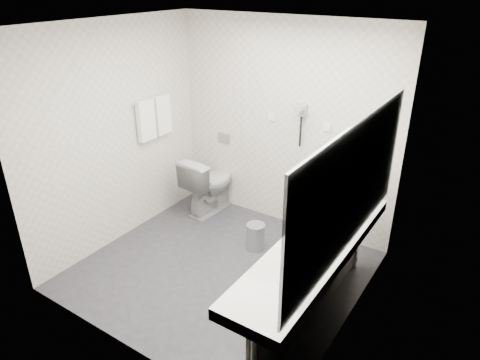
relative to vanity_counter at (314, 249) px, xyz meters
The scene contains 31 objects.
floor 1.39m from the vanity_counter, 169.92° to the left, with size 2.80×2.80×0.00m, color #2D2D33.
ceiling 2.05m from the vanity_counter, 169.92° to the left, with size 2.80×2.80×0.00m, color silver.
wall_back 1.93m from the vanity_counter, 126.87° to the left, with size 2.80×2.80×0.00m, color beige.
wall_front 1.64m from the vanity_counter, 135.64° to the right, with size 2.80×2.80×0.00m, color beige.
wall_left 2.57m from the vanity_counter, behind, with size 2.60×2.60×0.00m, color beige.
wall_right 0.56m from the vanity_counter, 36.03° to the left, with size 2.60×2.60×0.00m, color beige.
vanity_counter is the anchor object (origin of this frame).
vanity_panel 0.43m from the vanity_counter, ahead, with size 0.03×2.15×0.75m, color gray.
vanity_post_far 1.12m from the vanity_counter, 86.97° to the left, with size 0.06×0.06×0.75m, color silver.
mirror 0.70m from the vanity_counter, ahead, with size 0.02×2.20×1.05m, color #B2BCC6.
basin_near 0.65m from the vanity_counter, 90.00° to the right, with size 0.40×0.31×0.05m, color white.
basin_far 0.65m from the vanity_counter, 90.00° to the left, with size 0.40×0.31×0.05m, color white.
faucet_near 0.69m from the vanity_counter, 73.30° to the right, with size 0.04×0.04×0.15m, color silver.
faucet_far 0.69m from the vanity_counter, 73.30° to the left, with size 0.04×0.04×0.15m, color silver.
soap_bottle_a 0.13m from the vanity_counter, 16.16° to the left, with size 0.05×0.05×0.11m, color white.
soap_bottle_b 0.24m from the vanity_counter, 55.98° to the left, with size 0.08×0.08×0.10m, color white.
soap_bottle_c 0.11m from the vanity_counter, 18.98° to the right, with size 0.04×0.04×0.11m, color white.
glass_left 0.30m from the vanity_counter, 55.81° to the left, with size 0.07×0.07×0.12m, color silver.
glass_right 0.39m from the vanity_counter, 62.68° to the left, with size 0.06×0.06×0.11m, color silver.
toilet 2.38m from the vanity_counter, 149.37° to the left, with size 0.44×0.77×0.78m, color white.
flush_plate 2.48m from the vanity_counter, 143.06° to the left, with size 0.18×0.02×0.12m, color #B2B5BA.
pedal_bin 1.43m from the vanity_counter, 143.63° to the left, with size 0.21×0.21×0.30m, color #B2B5BA.
bin_lid 1.37m from the vanity_counter, 143.63° to the left, with size 0.21×0.21×0.01m, color #B2B5BA.
towel_rail 2.69m from the vanity_counter, 163.14° to the left, with size 0.02×0.02×0.62m, color silver.
towel_near 2.59m from the vanity_counter, 166.10° to the left, with size 0.07×0.24×0.48m, color white.
towel_far 2.67m from the vanity_counter, 160.15° to the left, with size 0.07×0.24×0.48m, color white.
dryer_cradle 1.85m from the vanity_counter, 120.76° to the left, with size 0.10×0.04×0.14m, color gray.
dryer_barrel 1.81m from the vanity_counter, 122.01° to the left, with size 0.08×0.08×0.14m, color gray.
dryer_cord 1.76m from the vanity_counter, 121.02° to the left, with size 0.02×0.02×0.35m, color black.
switch_plate_a 2.04m from the vanity_counter, 130.59° to the left, with size 0.09×0.02×0.09m, color white.
switch_plate_b 1.69m from the vanity_counter, 111.13° to the left, with size 0.09×0.02×0.09m, color white.
Camera 1 is at (2.29, -3.09, 2.89)m, focal length 32.71 mm.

